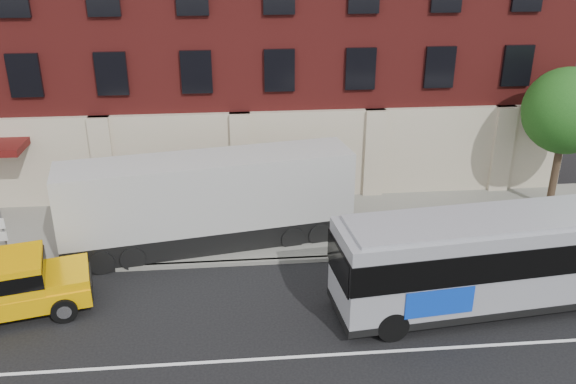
{
  "coord_description": "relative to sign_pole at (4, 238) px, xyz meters",
  "views": [
    {
      "loc": [
        -0.26,
        -13.75,
        11.47
      ],
      "look_at": [
        1.52,
        5.5,
        3.09
      ],
      "focal_mm": 37.92,
      "sensor_mm": 36.0,
      "label": 1
    }
  ],
  "objects": [
    {
      "name": "ground",
      "position": [
        8.5,
        -6.15,
        -1.45
      ],
      "size": [
        120.0,
        120.0,
        0.0
      ],
      "primitive_type": "plane",
      "color": "black",
      "rests_on": "ground"
    },
    {
      "name": "sidewalk",
      "position": [
        8.5,
        2.85,
        -1.38
      ],
      "size": [
        60.0,
        6.0,
        0.15
      ],
      "primitive_type": "cube",
      "color": "gray",
      "rests_on": "ground"
    },
    {
      "name": "kerb",
      "position": [
        8.5,
        -0.15,
        -1.38
      ],
      "size": [
        60.0,
        0.25,
        0.15
      ],
      "primitive_type": "cube",
      "color": "gray",
      "rests_on": "ground"
    },
    {
      "name": "lane_line",
      "position": [
        8.5,
        -5.65,
        -1.45
      ],
      "size": [
        60.0,
        0.12,
        0.01
      ],
      "primitive_type": "cube",
      "color": "white",
      "rests_on": "ground"
    },
    {
      "name": "building",
      "position": [
        8.49,
        10.77,
        6.13
      ],
      "size": [
        30.0,
        12.1,
        15.0
      ],
      "color": "maroon",
      "rests_on": "sidewalk"
    },
    {
      "name": "sign_pole",
      "position": [
        0.0,
        0.0,
        0.0
      ],
      "size": [
        0.3,
        0.2,
        2.5
      ],
      "color": "gray",
      "rests_on": "ground"
    },
    {
      "name": "street_tree",
      "position": [
        22.04,
        3.34,
        2.96
      ],
      "size": [
        3.6,
        3.6,
        6.2
      ],
      "color": "#332319",
      "rests_on": "sidewalk"
    },
    {
      "name": "city_bus",
      "position": [
        17.19,
        -3.5,
        0.36
      ],
      "size": [
        12.16,
        3.79,
        3.28
      ],
      "color": "#93949B",
      "rests_on": "ground"
    },
    {
      "name": "yellow_suv",
      "position": [
        0.66,
        -2.65,
        -0.3
      ],
      "size": [
        5.38,
        3.17,
        2.0
      ],
      "color": "#FFB402",
      "rests_on": "ground"
    },
    {
      "name": "shipping_container",
      "position": [
        7.18,
        1.45,
        0.36
      ],
      "size": [
        11.22,
        4.11,
        3.67
      ],
      "color": "black",
      "rests_on": "ground"
    }
  ]
}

